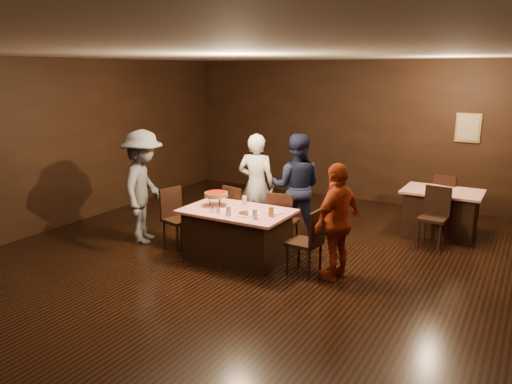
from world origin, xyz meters
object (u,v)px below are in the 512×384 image
Objects in this scene: chair_back_far at (447,199)px; diner_white_jacket at (256,185)px; diner_grey_knit at (144,187)px; glass_amber at (271,212)px; diner_red_shirt at (337,222)px; chair_back_near at (433,217)px; chair_far_left at (240,213)px; glass_back at (244,201)px; back_table at (441,212)px; chair_far_right at (284,220)px; diner_navy_hoodie at (296,187)px; glass_front_left at (229,211)px; glass_front_right at (255,214)px; plate_empty at (274,212)px; chair_end_left at (179,218)px; chair_end_right at (304,241)px; pizza_stand at (216,194)px; main_table at (237,235)px.

diner_white_jacket reaches higher than chair_back_far.
glass_amber is (2.35, 0.02, -0.09)m from diner_grey_knit.
chair_back_far is 0.59× the size of diner_red_shirt.
chair_back_near is 2.94m from diner_white_jacket.
glass_back is (0.35, -0.45, 0.37)m from chair_far_left.
chair_back_far is (0.00, 0.60, 0.09)m from back_table.
chair_far_right is (0.80, 0.00, 0.00)m from chair_far_left.
diner_white_jacket is 0.99× the size of diner_navy_hoodie.
diner_grey_knit is at bearing 172.79° from glass_front_left.
glass_front_left is at bearing -80.54° from glass_back.
glass_front_left is at bearing -172.87° from glass_front_right.
chair_back_near is 0.51× the size of diner_grey_knit.
glass_back is at bearing -139.47° from chair_back_near.
plate_empty is at bearing 161.63° from chair_far_left.
diner_navy_hoodie reaches higher than glass_amber.
chair_back_far is 4.18m from glass_front_right.
diner_white_jacket reaches higher than diner_red_shirt.
chair_far_right is at bearing 92.86° from glass_front_right.
diner_grey_knit is (-4.17, -3.48, 0.46)m from chair_back_far.
chair_far_right is 0.53× the size of diner_navy_hoodie.
chair_end_left is 6.79× the size of glass_front_left.
diner_white_jacket is 12.59× the size of glass_back.
chair_end_right reaches higher than plate_empty.
chair_back_far is 2.50× the size of pizza_stand.
chair_end_left is at bearing -74.83° from diner_red_shirt.
diner_grey_knit reaches higher than chair_back_far.
diner_navy_hoodie is at bearing -176.30° from diner_white_jacket.
glass_amber is at bearing -125.84° from chair_back_near.
main_table is at bearing 94.25° from diner_white_jacket.
chair_end_left is at bearing 178.32° from glass_amber.
chair_end_right reaches higher than glass_back.
glass_front_right is (0.45, -0.25, 0.46)m from main_table.
glass_back is at bearing 151.70° from glass_amber.
diner_white_jacket is (0.78, 1.13, 0.41)m from chair_end_left.
main_table is 0.90× the size of diner_navy_hoodie.
pizza_stand is (-0.75, -1.26, 0.06)m from diner_navy_hoodie.
diner_red_shirt reaches higher than plate_empty.
diner_grey_knit reaches higher than chair_end_left.
chair_far_right is 0.73m from glass_back.
glass_front_left is at bearing -91.49° from chair_end_left.
chair_far_left is at bearing 57.91° from chair_back_far.
glass_front_left is at bearing -127.34° from back_table.
chair_far_left is at bearing 113.20° from glass_front_left.
chair_end_right is 1.57m from diner_navy_hoodie.
diner_red_shirt is 11.48× the size of glass_back.
back_table is 3.42× the size of pizza_stand.
glass_amber is (1.00, -0.80, 0.37)m from chair_far_left.
glass_front_left is at bearing 72.00° from chair_back_far.
chair_back_near is at bearing -140.35° from chair_far_left.
diner_grey_knit reaches higher than diner_white_jacket.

